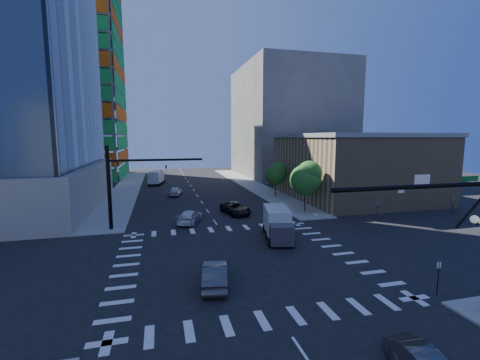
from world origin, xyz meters
name	(u,v)px	position (x,y,z in m)	size (l,w,h in m)	color
ground	(240,259)	(0.00, 0.00, 0.00)	(160.00, 160.00, 0.00)	black
road_markings	(240,259)	(0.00, 0.00, 0.01)	(20.00, 20.00, 0.01)	silver
sidewalk_ne	(251,184)	(12.50, 40.00, 0.07)	(5.00, 60.00, 0.15)	gray
sidewalk_nw	(127,189)	(-12.50, 40.00, 0.07)	(5.00, 60.00, 0.15)	gray
construction_building	(64,75)	(-27.41, 61.93, 24.61)	(25.16, 34.50, 70.60)	slate
commercial_building	(354,166)	(25.00, 22.00, 5.31)	(20.50, 22.50, 10.60)	#977F58
bg_building_ne	(288,122)	(27.00, 55.00, 14.00)	(24.00, 30.00, 28.00)	#605C56
signal_mast_nw	(124,180)	(-10.00, 11.50, 5.49)	(10.20, 0.40, 9.00)	black
tree_south	(307,178)	(12.63, 13.90, 4.69)	(4.16, 4.16, 6.82)	#382316
tree_north	(277,173)	(12.93, 25.90, 3.99)	(3.54, 3.52, 5.78)	#382316
no_parking_sign	(438,274)	(10.70, -9.00, 1.38)	(0.30, 0.06, 2.20)	black
car_nb_far	(235,208)	(3.30, 15.49, 0.76)	(2.52, 5.47, 1.52)	black
car_sb_near	(190,217)	(-2.91, 12.45, 0.74)	(2.07, 5.09, 1.48)	silver
car_sb_mid	(176,191)	(-3.61, 31.06, 0.76)	(1.80, 4.49, 1.53)	silver
car_sb_cross	(215,275)	(-2.82, -4.21, 0.77)	(1.63, 4.67, 1.54)	#424247
box_truck_near	(278,226)	(4.88, 4.06, 1.32)	(3.58, 6.07, 2.98)	black
box_truck_far	(157,178)	(-6.77, 45.30, 1.32)	(3.67, 6.08, 2.98)	black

